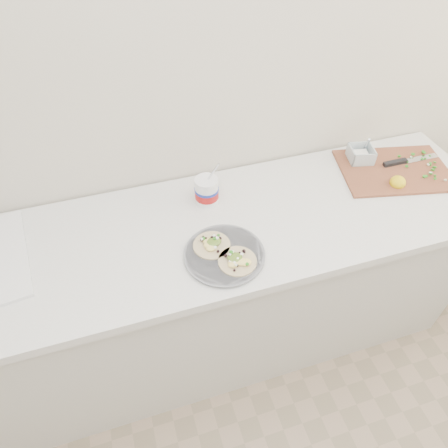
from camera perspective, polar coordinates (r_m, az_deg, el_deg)
name	(u,v)px	position (r m, az deg, el deg)	size (l,w,h in m)	color
counter	(209,291)	(1.91, -2.15, -9.57)	(2.44, 0.66, 0.90)	beige
taco_plate	(224,253)	(1.44, 0.05, -4.16)	(0.30, 0.30, 0.04)	slate
tub	(207,189)	(1.62, -2.40, 5.02)	(0.10, 0.10, 0.22)	white
cutboard	(392,166)	(1.96, 22.88, 7.59)	(0.54, 0.43, 0.07)	brown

